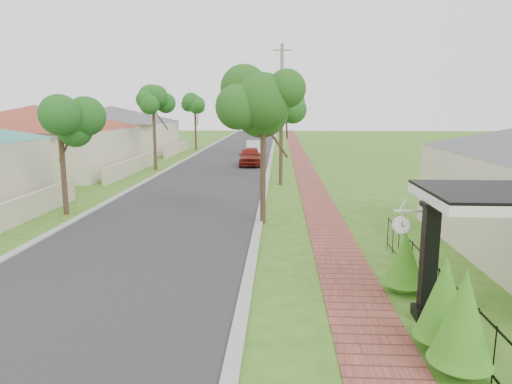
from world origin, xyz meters
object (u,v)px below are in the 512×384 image
(parked_car_red, at_px, (250,156))
(parked_car_white, at_px, (254,148))
(porch_post, at_px, (428,268))
(utility_pole, at_px, (282,110))
(station_clock, at_px, (402,224))
(near_tree, at_px, (263,106))

(parked_car_red, xyz_separation_m, parked_car_white, (-0.13, 7.71, -0.04))
(porch_post, xyz_separation_m, utility_pole, (-3.02, 21.00, 3.15))
(parked_car_white, height_order, station_clock, station_clock)
(utility_pole, height_order, station_clock, utility_pole)
(porch_post, height_order, utility_pole, utility_pole)
(porch_post, bearing_deg, parked_car_red, 101.82)
(porch_post, bearing_deg, utility_pole, 98.20)
(parked_car_red, height_order, near_tree, near_tree)
(near_tree, relative_size, station_clock, 8.76)
(parked_car_red, distance_m, station_clock, 25.93)
(parked_car_red, relative_size, parked_car_white, 1.03)
(near_tree, bearing_deg, porch_post, -64.89)
(near_tree, distance_m, station_clock, 8.65)
(parked_car_red, xyz_separation_m, near_tree, (1.66, -17.83, 3.76))
(parked_car_red, distance_m, near_tree, 18.29)
(parked_car_red, relative_size, utility_pole, 0.50)
(utility_pole, relative_size, station_clock, 13.13)
(near_tree, height_order, utility_pole, utility_pole)
(porch_post, relative_size, parked_car_red, 0.59)
(near_tree, bearing_deg, utility_pole, 86.81)
(parked_car_white, xyz_separation_m, near_tree, (1.79, -25.53, 3.80))
(near_tree, height_order, station_clock, near_tree)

